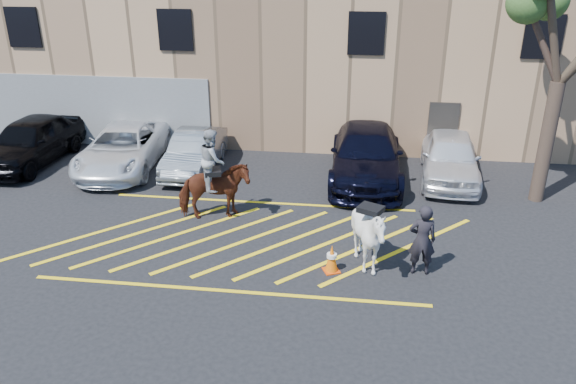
# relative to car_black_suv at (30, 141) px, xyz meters

# --- Properties ---
(ground) EXTENTS (90.00, 90.00, 0.00)m
(ground) POSITION_rel_car_black_suv_xyz_m (9.07, -4.61, -0.86)
(ground) COLOR black
(ground) RESTS_ON ground
(car_black_suv) EXTENTS (2.29, 5.14, 1.72)m
(car_black_suv) POSITION_rel_car_black_suv_xyz_m (0.00, 0.00, 0.00)
(car_black_suv) COLOR black
(car_black_suv) RESTS_ON ground
(car_white_pickup) EXTENTS (2.93, 5.54, 1.49)m
(car_white_pickup) POSITION_rel_car_black_suv_xyz_m (3.55, -0.01, -0.12)
(car_white_pickup) COLOR white
(car_white_pickup) RESTS_ON ground
(car_silver_sedan) EXTENTS (1.47, 4.21, 1.39)m
(car_silver_sedan) POSITION_rel_car_black_suv_xyz_m (6.19, 0.09, -0.17)
(car_silver_sedan) COLOR gray
(car_silver_sedan) RESTS_ON ground
(car_blue_suv) EXTENTS (2.42, 5.92, 1.72)m
(car_blue_suv) POSITION_rel_car_black_suv_xyz_m (12.27, 0.14, -0.00)
(car_blue_suv) COLOR black
(car_blue_suv) RESTS_ON ground
(car_white_suv) EXTENTS (2.27, 4.85, 1.61)m
(car_white_suv) POSITION_rel_car_black_suv_xyz_m (15.14, 0.41, -0.06)
(car_white_suv) COLOR white
(car_white_suv) RESTS_ON ground
(handler) EXTENTS (0.69, 0.47, 1.83)m
(handler) POSITION_rel_car_black_suv_xyz_m (13.63, -6.00, 0.06)
(handler) COLOR black
(handler) RESTS_ON ground
(warehouse) EXTENTS (32.42, 10.20, 7.30)m
(warehouse) POSITION_rel_car_black_suv_xyz_m (9.06, 7.38, 2.79)
(warehouse) COLOR tan
(warehouse) RESTS_ON ground
(hatching_zone) EXTENTS (12.60, 5.12, 0.01)m
(hatching_zone) POSITION_rel_car_black_suv_xyz_m (9.07, -4.91, -0.85)
(hatching_zone) COLOR yellow
(hatching_zone) RESTS_ON ground
(mounted_bay) EXTENTS (2.26, 1.48, 2.75)m
(mounted_bay) POSITION_rel_car_black_suv_xyz_m (7.86, -3.67, 0.25)
(mounted_bay) COLOR #5A2B15
(mounted_bay) RESTS_ON ground
(saddled_white) EXTENTS (2.09, 2.17, 1.86)m
(saddled_white) POSITION_rel_car_black_suv_xyz_m (12.34, -5.97, 0.08)
(saddled_white) COLOR white
(saddled_white) RESTS_ON ground
(traffic_cone) EXTENTS (0.50, 0.50, 0.73)m
(traffic_cone) POSITION_rel_car_black_suv_xyz_m (11.47, -6.21, -0.49)
(traffic_cone) COLOR #DD4109
(traffic_cone) RESTS_ON ground
(tree) EXTENTS (3.99, 4.37, 7.31)m
(tree) POSITION_rel_car_black_suv_xyz_m (17.69, -1.05, 4.83)
(tree) COLOR #49362C
(tree) RESTS_ON ground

